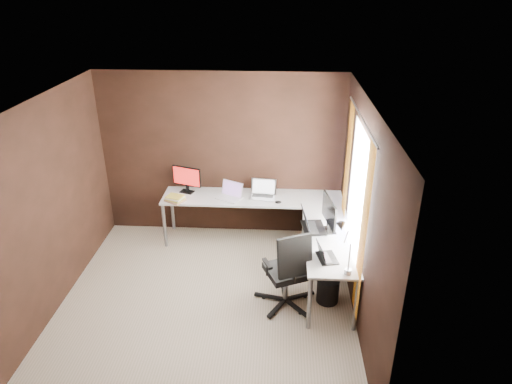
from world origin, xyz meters
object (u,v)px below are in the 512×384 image
(laptop_black_small, at_px, (325,255))
(desk_lamp, at_px, (344,241))
(laptop_silver, at_px, (263,193))
(wastebasket, at_px, (328,290))
(book_stack, at_px, (175,199))
(laptop_white, at_px, (230,195))
(laptop_black_big, at_px, (311,225))
(drawer_pedestal, at_px, (317,236))
(monitor_left, at_px, (187,178))
(office_chair, at_px, (287,283))
(monitor_right, at_px, (329,213))

(laptop_black_small, relative_size, desk_lamp, 0.55)
(laptop_silver, bearing_deg, wastebasket, -52.31)
(laptop_black_small, distance_m, book_stack, 2.46)
(laptop_white, xyz_separation_m, laptop_black_big, (1.13, -0.84, 0.01))
(drawer_pedestal, height_order, laptop_silver, laptop_silver)
(monitor_left, distance_m, book_stack, 0.39)
(laptop_black_big, xyz_separation_m, book_stack, (-1.92, 0.68, -0.02))
(office_chair, bearing_deg, laptop_black_small, -33.08)
(laptop_white, bearing_deg, laptop_silver, 36.26)
(monitor_left, bearing_deg, wastebasket, -18.11)
(monitor_left, bearing_deg, office_chair, -28.07)
(book_stack, xyz_separation_m, office_chair, (1.62, -1.30, -0.46))
(laptop_white, bearing_deg, book_stack, -141.29)
(laptop_black_big, xyz_separation_m, laptop_black_small, (0.13, -0.69, -0.01))
(laptop_black_big, height_order, laptop_black_small, laptop_black_big)
(book_stack, bearing_deg, laptop_white, 11.25)
(desk_lamp, bearing_deg, wastebasket, 76.20)
(monitor_left, xyz_separation_m, laptop_black_big, (1.80, -1.00, -0.17))
(book_stack, bearing_deg, drawer_pedestal, -4.16)
(drawer_pedestal, xyz_separation_m, wastebasket, (0.07, -1.05, -0.14))
(drawer_pedestal, distance_m, laptop_white, 1.40)
(laptop_silver, bearing_deg, laptop_black_small, -57.47)
(laptop_black_big, bearing_deg, wastebasket, -164.66)
(laptop_black_big, distance_m, wastebasket, 0.85)
(book_stack, bearing_deg, laptop_black_big, -19.60)
(laptop_silver, relative_size, wastebasket, 1.26)
(laptop_silver, bearing_deg, laptop_black_big, -47.96)
(wastebasket, bearing_deg, laptop_silver, 121.28)
(desk_lamp, bearing_deg, drawer_pedestal, 70.85)
(drawer_pedestal, height_order, wastebasket, drawer_pedestal)
(laptop_white, distance_m, office_chair, 1.75)
(laptop_white, bearing_deg, office_chair, -32.56)
(monitor_left, bearing_deg, monitor_right, -8.39)
(monitor_left, height_order, wastebasket, monitor_left)
(drawer_pedestal, height_order, desk_lamp, desk_lamp)
(book_stack, bearing_deg, monitor_left, 69.60)
(monitor_right, relative_size, laptop_silver, 1.37)
(desk_lamp, bearing_deg, office_chair, 128.99)
(laptop_black_small, bearing_deg, laptop_silver, 14.12)
(laptop_black_small, height_order, wastebasket, laptop_black_small)
(book_stack, bearing_deg, monitor_right, -18.77)
(monitor_right, xyz_separation_m, laptop_silver, (-0.88, 0.96, -0.20))
(drawer_pedestal, xyz_separation_m, office_chair, (-0.44, -1.15, 0.01))
(monitor_right, relative_size, laptop_black_big, 1.25)
(monitor_left, distance_m, laptop_white, 0.71)
(laptop_white, bearing_deg, laptop_black_big, -9.09)
(monitor_right, distance_m, laptop_black_small, 0.68)
(drawer_pedestal, relative_size, book_stack, 1.84)
(drawer_pedestal, height_order, office_chair, office_chair)
(monitor_left, xyz_separation_m, monitor_right, (2.02, -1.05, 0.03))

